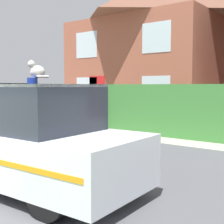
{
  "coord_description": "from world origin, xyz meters",
  "views": [
    {
      "loc": [
        4.35,
        -0.81,
        1.63
      ],
      "look_at": [
        0.18,
        4.55,
        1.05
      ],
      "focal_mm": 50.0,
      "sensor_mm": 36.0,
      "label": 1
    }
  ],
  "objects": [
    {
      "name": "house_left",
      "position": [
        -4.52,
        14.13,
        3.72
      ],
      "size": [
        7.74,
        6.41,
        7.28
      ],
      "color": "#93513D",
      "rests_on": "ground"
    },
    {
      "name": "garden_hedge",
      "position": [
        0.26,
        8.23,
        0.84
      ],
      "size": [
        9.05,
        0.71,
        1.67
      ],
      "primitive_type": "cube",
      "color": "#3D7F38",
      "rests_on": "ground"
    },
    {
      "name": "wheelie_bin",
      "position": [
        -2.91,
        7.99,
        0.6
      ],
      "size": [
        0.74,
        0.78,
        1.19
      ],
      "rotation": [
        0.0,
        0.0,
        -0.2
      ],
      "color": "black",
      "rests_on": "ground"
    },
    {
      "name": "road_strip",
      "position": [
        0.0,
        3.76,
        0.01
      ],
      "size": [
        28.0,
        6.22,
        0.01
      ],
      "primitive_type": "cube",
      "color": "#4C4C51",
      "rests_on": "ground"
    },
    {
      "name": "cat",
      "position": [
        0.46,
        2.29,
        1.86
      ],
      "size": [
        0.31,
        0.26,
        0.28
      ],
      "rotation": [
        0.0,
        0.0,
        4.0
      ],
      "color": "silver",
      "rests_on": "police_car"
    },
    {
      "name": "police_car",
      "position": [
        0.3,
        2.23,
        0.77
      ],
      "size": [
        4.01,
        1.73,
        1.74
      ],
      "rotation": [
        0.0,
        0.0,
        3.18
      ],
      "color": "black",
      "rests_on": "road_strip"
    }
  ]
}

